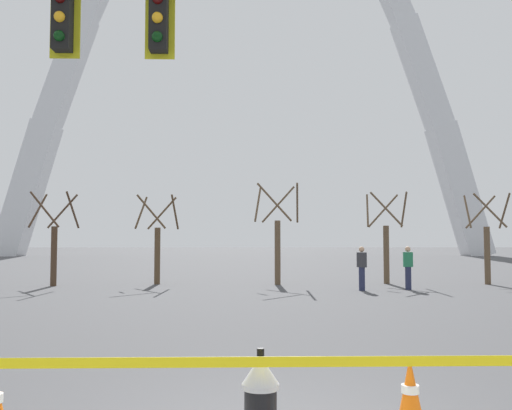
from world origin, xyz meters
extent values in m
cylinder|color=#B7B7BC|center=(-0.15, -0.94, 0.69)|extent=(0.30, 0.30, 0.04)
cone|color=#B7B7BC|center=(-0.15, -0.94, 0.82)|extent=(0.30, 0.30, 0.22)
cylinder|color=black|center=(-0.15, -0.94, 0.96)|extent=(0.06, 0.06, 0.06)
cube|color=yellow|center=(0.18, -1.12, 0.92)|extent=(5.18, 0.01, 0.08)
cone|color=orange|center=(1.33, -0.01, 0.38)|extent=(0.28, 0.28, 0.70)
cylinder|color=white|center=(1.33, -0.01, 0.42)|extent=(0.17, 0.17, 0.08)
cube|color=black|center=(-2.93, 2.57, 5.05)|extent=(0.26, 0.24, 0.90)
cube|color=gold|center=(-2.93, 2.71, 5.05)|extent=(0.44, 0.03, 1.04)
sphere|color=orange|center=(-2.93, 2.44, 5.05)|extent=(0.16, 0.16, 0.16)
sphere|color=black|center=(-2.93, 2.44, 4.77)|extent=(0.16, 0.16, 0.16)
cube|color=black|center=(-1.53, 2.57, 5.05)|extent=(0.26, 0.24, 0.90)
cube|color=gold|center=(-1.53, 2.71, 5.05)|extent=(0.44, 0.03, 1.04)
sphere|color=orange|center=(-1.53, 2.44, 5.05)|extent=(0.16, 0.16, 0.16)
sphere|color=black|center=(-1.53, 2.44, 4.77)|extent=(0.16, 0.16, 0.16)
cube|color=silver|center=(-24.04, 56.59, 7.28)|extent=(6.78, 2.85, 15.41)
cube|color=silver|center=(-20.03, 56.59, 20.63)|extent=(6.51, 2.60, 13.04)
cube|color=silver|center=(20.03, 56.59, 20.63)|extent=(6.51, 2.60, 13.04)
cube|color=silver|center=(24.04, 56.59, 7.28)|extent=(6.78, 2.85, 15.41)
cylinder|color=#473323|center=(-7.80, 17.05, 1.18)|extent=(0.24, 0.24, 2.37)
cylinder|color=#473323|center=(-8.52, 17.20, 3.01)|extent=(0.33, 1.28, 1.42)
cylinder|color=#473323|center=(-7.07, 16.98, 3.01)|extent=(0.21, 1.29, 1.42)
cylinder|color=#473323|center=(-7.73, 17.79, 3.01)|extent=(1.29, 0.21, 1.42)
cylinder|color=#473323|center=(-7.96, 16.34, 3.01)|extent=(1.28, 0.36, 1.42)
cylinder|color=brown|center=(-3.82, 17.86, 1.17)|extent=(0.24, 0.24, 2.33)
cylinder|color=brown|center=(-4.54, 18.01, 2.97)|extent=(0.33, 1.27, 1.40)
cylinder|color=brown|center=(-3.10, 17.79, 2.97)|extent=(0.21, 1.28, 1.40)
cylinder|color=brown|center=(-3.75, 18.59, 2.97)|extent=(1.28, 0.21, 1.40)
cylinder|color=brown|center=(-3.98, 17.15, 2.97)|extent=(1.26, 0.35, 1.40)
cylinder|color=brown|center=(1.14, 17.53, 1.31)|extent=(0.24, 0.24, 2.62)
cylinder|color=brown|center=(0.34, 17.69, 3.33)|extent=(0.36, 1.41, 1.57)
cylinder|color=brown|center=(1.95, 17.45, 3.33)|extent=(0.22, 1.42, 1.57)
cylinder|color=brown|center=(1.22, 18.34, 3.33)|extent=(1.42, 0.22, 1.57)
cylinder|color=brown|center=(0.96, 16.73, 3.33)|extent=(1.41, 0.39, 1.57)
cylinder|color=brown|center=(5.74, 17.95, 1.21)|extent=(0.24, 0.24, 2.42)
cylinder|color=brown|center=(5.00, 18.09, 3.08)|extent=(0.34, 1.31, 1.45)
cylinder|color=brown|center=(6.49, 17.87, 3.08)|extent=(0.21, 1.32, 1.45)
cylinder|color=brown|center=(5.81, 18.70, 3.08)|extent=(1.32, 0.21, 1.45)
cylinder|color=brown|center=(5.57, 17.21, 3.08)|extent=(1.31, 0.36, 1.45)
cylinder|color=brown|center=(9.80, 17.46, 1.19)|extent=(0.24, 0.24, 2.37)
cylinder|color=brown|center=(9.08, 17.61, 3.02)|extent=(0.33, 1.28, 1.42)
cylinder|color=brown|center=(10.54, 17.39, 3.02)|extent=(0.21, 1.30, 1.42)
cylinder|color=brown|center=(9.88, 18.20, 3.02)|extent=(1.30, 0.21, 1.42)
cylinder|color=brown|center=(9.64, 16.74, 3.02)|extent=(1.28, 0.36, 1.42)
cylinder|color=#232847|center=(5.80, 15.10, 0.42)|extent=(0.22, 0.22, 0.84)
cube|color=#23754C|center=(5.80, 15.10, 1.11)|extent=(0.37, 0.26, 0.54)
sphere|color=tan|center=(5.80, 15.10, 1.49)|extent=(0.20, 0.20, 0.20)
cylinder|color=#232847|center=(4.02, 14.80, 0.42)|extent=(0.22, 0.22, 0.84)
cube|color=#333338|center=(4.02, 14.80, 1.11)|extent=(0.33, 0.39, 0.54)
sphere|color=tan|center=(4.02, 14.80, 1.49)|extent=(0.20, 0.20, 0.20)
camera|label=1|loc=(-0.30, -5.48, 1.86)|focal=39.34mm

